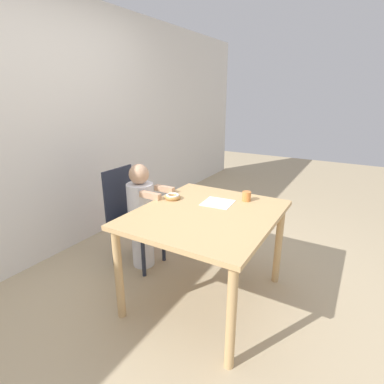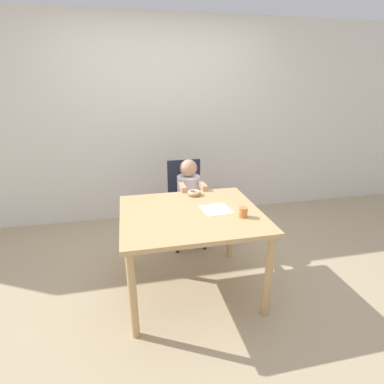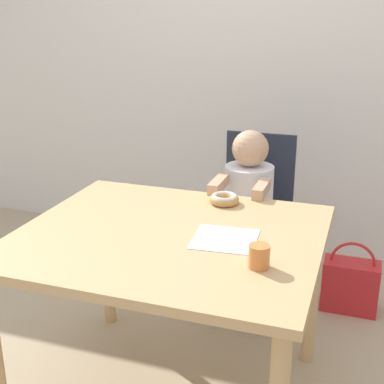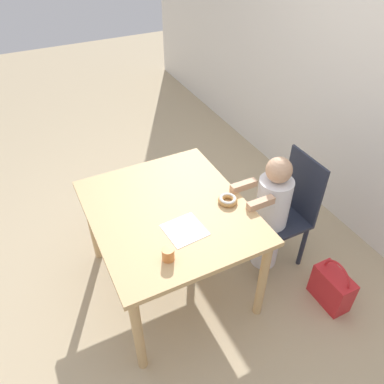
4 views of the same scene
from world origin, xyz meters
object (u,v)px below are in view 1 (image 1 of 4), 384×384
Objects in this scene: handbag at (159,226)px; donut at (173,196)px; cup at (247,196)px; chair at (131,217)px; child_figure at (142,216)px.

donut is at bearing -133.67° from handbag.
donut is at bearing 116.32° from cup.
handbag is at bearing 8.68° from chair.
handbag is at bearing 46.33° from donut.
chair is 7.22× the size of donut.
cup is at bearing -76.78° from chair.
child_figure is 0.67m from handbag.
child_figure reaches higher than donut.
cup is at bearing -74.96° from child_figure.
child_figure is at bearing -90.00° from chair.
child_figure is 7.76× the size of donut.
donut is 1.63× the size of cup.
child_figure is at bearing 86.18° from donut.
chair reaches higher than cup.
child_figure reaches higher than cup.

